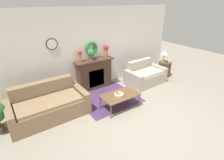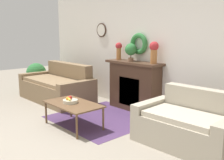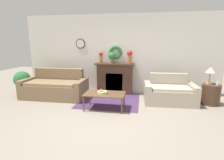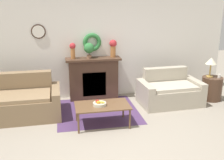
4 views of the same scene
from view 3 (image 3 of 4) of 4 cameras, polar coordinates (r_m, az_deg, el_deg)
The scene contains 15 objects.
ground_plane at distance 3.98m, azimuth -2.81°, elevation -13.92°, with size 16.00×16.00×0.00m, color gray.
floor_rug at distance 5.42m, azimuth -0.83°, elevation -6.66°, with size 1.80×1.73×0.01m.
wall_back at distance 6.17m, azimuth 2.38°, elevation 8.44°, with size 6.80×0.17×2.70m.
fireplace at distance 6.09m, azimuth 0.90°, elevation 0.63°, with size 1.35×0.41×1.06m.
couch_left at distance 5.98m, azimuth -18.05°, elevation -2.29°, with size 2.01×1.03×0.90m.
loveseat_right at distance 5.44m, azimuth 18.22°, elevation -3.96°, with size 1.48×0.93×0.83m.
coffee_table at distance 4.65m, azimuth -2.43°, elevation -4.80°, with size 1.07×0.63×0.43m.
fruit_bowl at distance 4.62m, azimuth -3.24°, elevation -3.93°, with size 0.26×0.26×0.12m.
side_table_by_loveseat at distance 5.77m, azimuth 29.53°, elevation -4.09°, with size 0.50×0.50×0.59m.
table_lamp at distance 5.67m, azimuth 29.47°, elevation 2.62°, with size 0.27×0.27×0.49m.
mug at distance 5.66m, azimuth 31.24°, elevation -1.01°, with size 0.07×0.07×0.10m.
vase_on_mantel_left at distance 6.09m, azimuth -3.65°, elevation 7.71°, with size 0.15×0.15×0.38m.
vase_on_mantel_right at distance 5.93m, azimuth 5.79°, elevation 7.84°, with size 0.18×0.18×0.43m.
potted_plant_on_mantel at distance 5.99m, azimuth -0.01°, elevation 7.79°, with size 0.25×0.25×0.38m.
potted_plant_floor_by_couch at distance 6.64m, azimuth -27.27°, elevation -0.00°, with size 0.55×0.55×0.81m.
Camera 3 is at (0.80, -3.49, 1.75)m, focal length 28.00 mm.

